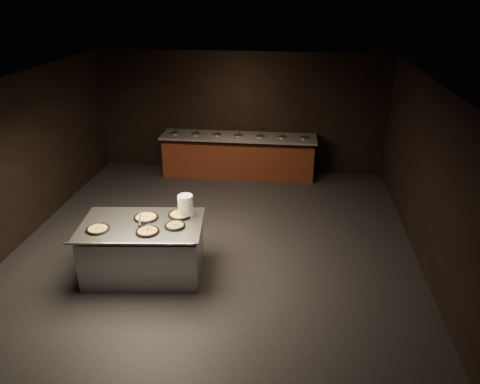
{
  "coord_description": "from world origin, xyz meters",
  "views": [
    {
      "loc": [
        1.3,
        -7.05,
        4.28
      ],
      "look_at": [
        0.42,
        0.3,
        1.0
      ],
      "focal_mm": 35.0,
      "sensor_mm": 36.0,
      "label": 1
    }
  ],
  "objects": [
    {
      "name": "pan_cheese_slices_b",
      "position": [
        -0.8,
        -1.12,
        0.92
      ],
      "size": [
        0.36,
        0.36,
        0.04
      ],
      "rotation": [
        0.0,
        0.0,
        1.85
      ],
      "color": "black",
      "rests_on": "serving_counter"
    },
    {
      "name": "pan_cheese_whole",
      "position": [
        -0.96,
        -0.68,
        0.92
      ],
      "size": [
        0.39,
        0.39,
        0.04
      ],
      "rotation": [
        0.0,
        0.0,
        -0.09
      ],
      "color": "black",
      "rests_on": "serving_counter"
    },
    {
      "name": "pan_cheese_slices_a",
      "position": [
        -0.44,
        -0.51,
        0.92
      ],
      "size": [
        0.4,
        0.4,
        0.04
      ],
      "rotation": [
        0.0,
        0.0,
        0.79
      ],
      "color": "black",
      "rests_on": "serving_counter"
    },
    {
      "name": "pan_veggie_whole",
      "position": [
        -1.56,
        -1.14,
        0.92
      ],
      "size": [
        0.35,
        0.35,
        0.04
      ],
      "rotation": [
        0.0,
        0.0,
        0.07
      ],
      "color": "black",
      "rests_on": "serving_counter"
    },
    {
      "name": "server_left",
      "position": [
        -0.99,
        -0.87,
        0.97
      ],
      "size": [
        0.1,
        0.31,
        0.15
      ],
      "rotation": [
        0.0,
        0.0,
        1.73
      ],
      "color": "#B7BABF",
      "rests_on": "serving_counter"
    },
    {
      "name": "pan_veggie_slices",
      "position": [
        -0.43,
        -0.89,
        0.92
      ],
      "size": [
        0.33,
        0.33,
        0.04
      ],
      "rotation": [
        0.0,
        0.0,
        -0.37
      ],
      "color": "black",
      "rests_on": "serving_counter"
    },
    {
      "name": "serving_counter",
      "position": [
        -0.98,
        -0.86,
        0.43
      ],
      "size": [
        2.0,
        1.4,
        0.9
      ],
      "rotation": [
        0.0,
        0.0,
        0.11
      ],
      "color": "#B7BABF",
      "rests_on": "ground"
    },
    {
      "name": "server_right",
      "position": [
        -0.81,
        -1.07,
        0.98
      ],
      "size": [
        0.34,
        0.11,
        0.16
      ],
      "rotation": [
        0.0,
        0.0,
        -0.11
      ],
      "color": "#B7BABF",
      "rests_on": "serving_counter"
    },
    {
      "name": "room",
      "position": [
        0.0,
        0.0,
        1.45
      ],
      "size": [
        7.02,
        8.02,
        2.92
      ],
      "color": "black",
      "rests_on": "ground"
    },
    {
      "name": "salad_bar",
      "position": [
        0.0,
        3.56,
        0.44
      ],
      "size": [
        3.7,
        0.83,
        1.18
      ],
      "color": "#591E15",
      "rests_on": "ground"
    },
    {
      "name": "plate_stack",
      "position": [
        -0.35,
        -0.51,
        1.08
      ],
      "size": [
        0.24,
        0.24,
        0.35
      ],
      "primitive_type": "cylinder",
      "color": "silver",
      "rests_on": "serving_counter"
    }
  ]
}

